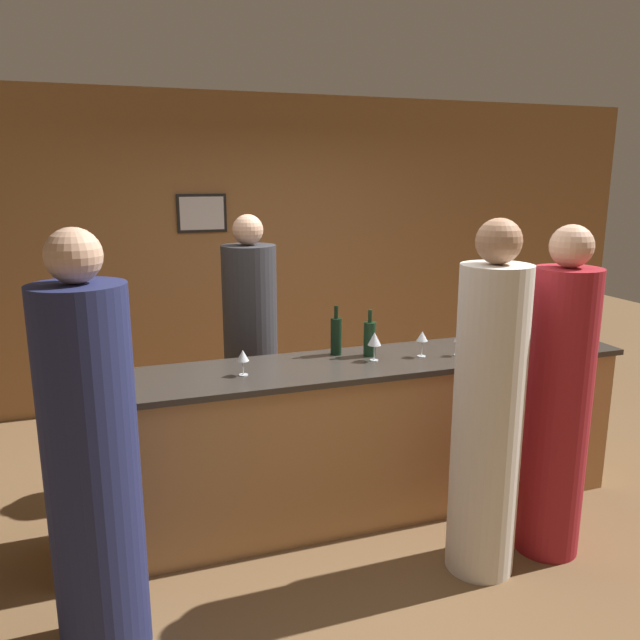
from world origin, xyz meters
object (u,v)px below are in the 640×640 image
object	(u,v)px
wine_bottle_0	(370,338)
wine_bottle_1	(520,326)
guest_0	(488,415)
bartender	(251,359)
guest_1	(93,469)
wine_bottle_2	(336,335)
guest_2	(557,406)

from	to	relation	value
wine_bottle_0	wine_bottle_1	distance (m)	1.05
guest_0	wine_bottle_1	world-z (taller)	guest_0
bartender	guest_1	world-z (taller)	guest_1
wine_bottle_1	wine_bottle_2	size ratio (longest dim) A/B	0.98
wine_bottle_1	wine_bottle_2	xyz separation A→B (m)	(-1.24, 0.17, -0.00)
guest_1	guest_2	size ratio (longest dim) A/B	1.03
wine_bottle_0	wine_bottle_1	world-z (taller)	wine_bottle_1
guest_2	wine_bottle_0	xyz separation A→B (m)	(-0.75, 0.83, 0.24)
bartender	wine_bottle_2	bearing A→B (deg)	128.99
bartender	guest_1	xyz separation A→B (m)	(-1.01, -1.45, 0.02)
bartender	guest_1	distance (m)	1.77
bartender	guest_1	bearing A→B (deg)	55.21
guest_1	wine_bottle_0	distance (m)	1.84
guest_2	wine_bottle_1	world-z (taller)	guest_2
guest_0	guest_1	size ratio (longest dim) A/B	1.00
bartender	wine_bottle_2	world-z (taller)	bartender
guest_0	wine_bottle_0	distance (m)	0.93
bartender	wine_bottle_1	world-z (taller)	bartender
guest_1	guest_0	bearing A→B (deg)	-0.63
guest_2	wine_bottle_0	world-z (taller)	guest_2
bartender	guest_2	bearing A→B (deg)	133.37
guest_2	wine_bottle_1	size ratio (longest dim) A/B	5.98
guest_0	guest_1	xyz separation A→B (m)	(-1.92, 0.02, -0.00)
guest_2	wine_bottle_2	size ratio (longest dim) A/B	5.88
wine_bottle_1	wine_bottle_0	bearing A→B (deg)	176.00
bartender	guest_0	distance (m)	1.73
wine_bottle_1	guest_1	bearing A→B (deg)	-164.12
wine_bottle_1	wine_bottle_2	bearing A→B (deg)	172.31
guest_1	wine_bottle_2	bearing A→B (deg)	32.84
wine_bottle_2	guest_0	bearing A→B (deg)	-63.02
bartender	wine_bottle_1	distance (m)	1.82
bartender	guest_1	size ratio (longest dim) A/B	0.97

